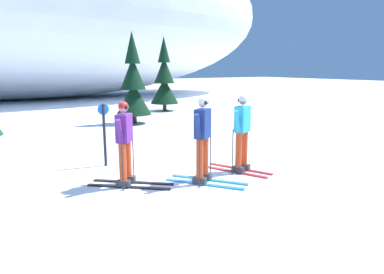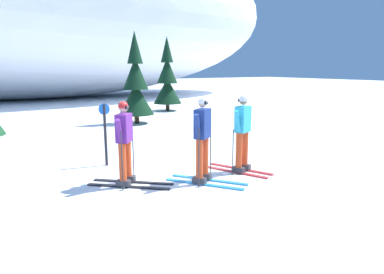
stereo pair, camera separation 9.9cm
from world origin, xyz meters
TOP-DOWN VIEW (x-y plane):
  - ground_plane at (0.00, 0.00)m, footprint 120.00×120.00m
  - skier_cyan_jacket at (1.98, -0.72)m, footprint 1.04×1.69m
  - skier_navy_jacket at (0.78, -0.89)m, footprint 1.37×1.65m
  - skier_purple_jacket at (-0.68, -0.21)m, footprint 1.60×1.46m
  - pine_tree_center_right at (2.69, 7.37)m, footprint 1.52×1.52m
  - pine_tree_far_right at (5.96, 10.75)m, footprint 1.58×1.58m
  - snow_ridge_background at (0.86, 23.08)m, footprint 41.50×18.87m
  - trail_marker_post at (-0.56, 1.46)m, footprint 0.28×0.07m

SIDE VIEW (x-z plane):
  - ground_plane at x=0.00m, z-range 0.00..0.00m
  - trail_marker_post at x=-0.56m, z-range 0.10..1.66m
  - skier_purple_jacket at x=-0.68m, z-range 0.03..1.79m
  - skier_cyan_jacket at x=1.98m, z-range 0.04..1.85m
  - skier_navy_jacket at x=0.78m, z-range 0.05..1.89m
  - pine_tree_center_right at x=2.69m, z-range -0.32..3.61m
  - pine_tree_far_right at x=5.96m, z-range -0.33..3.76m
  - snow_ridge_background at x=0.86m, z-range 0.00..14.23m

